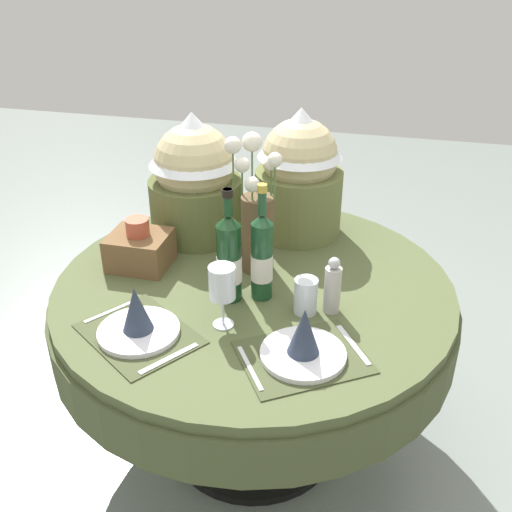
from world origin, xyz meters
TOP-DOWN VIEW (x-y plane):
  - ground at (0.00, 0.00)m, footprint 8.00×8.00m
  - dining_table at (0.00, 0.00)m, footprint 1.36×1.36m
  - place_setting_left at (-0.25, -0.37)m, footprint 0.43×0.41m
  - place_setting_right at (0.23, -0.36)m, footprint 0.43×0.40m
  - flower_vase at (-0.01, 0.09)m, footprint 0.20×0.17m
  - wine_bottle_left at (0.05, -0.08)m, footprint 0.07×0.07m
  - wine_bottle_centre at (-0.05, -0.11)m, footprint 0.08×0.08m
  - wine_glass_left at (-0.03, -0.26)m, footprint 0.08×0.08m
  - tumbler_near_right at (0.20, -0.13)m, footprint 0.07×0.07m
  - pepper_mill at (0.27, -0.11)m, footprint 0.05×0.05m
  - gift_tub_back_left at (-0.30, 0.30)m, footprint 0.35×0.35m
  - gift_tub_back_centre at (0.07, 0.41)m, footprint 0.33×0.33m
  - woven_basket_side_left at (-0.41, 0.01)m, footprint 0.20×0.18m

SIDE VIEW (x-z plane):
  - ground at x=0.00m, z-range 0.00..0.00m
  - dining_table at x=0.00m, z-range 0.23..0.95m
  - place_setting_left at x=-0.25m, z-range 0.69..0.85m
  - place_setting_right at x=0.23m, z-range 0.69..0.85m
  - tumbler_near_right at x=0.20m, z-range 0.72..0.84m
  - woven_basket_side_left at x=-0.41m, z-range 0.70..0.88m
  - pepper_mill at x=0.27m, z-range 0.71..0.90m
  - wine_glass_left at x=-0.03m, z-range 0.77..0.97m
  - wine_bottle_centre at x=-0.05m, z-range 0.68..1.06m
  - wine_bottle_left at x=0.05m, z-range 0.67..1.06m
  - flower_vase at x=-0.01m, z-range 0.68..1.15m
  - gift_tub_back_left at x=-0.30m, z-range 0.73..1.21m
  - gift_tub_back_centre at x=0.07m, z-range 0.73..1.22m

